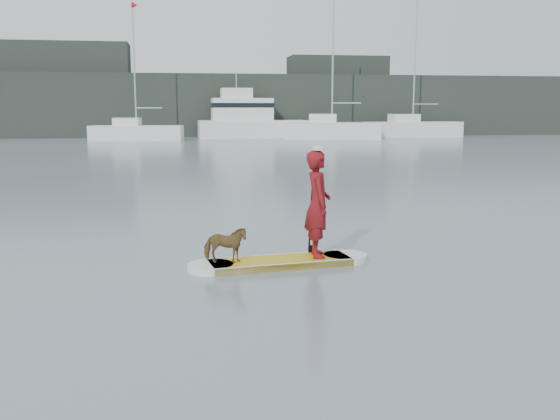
{
  "coord_description": "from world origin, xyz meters",
  "views": [
    {
      "loc": [
        1.78,
        -10.24,
        2.77
      ],
      "look_at": [
        3.47,
        0.39,
        1.0
      ],
      "focal_mm": 40.0,
      "sensor_mm": 36.0,
      "label": 1
    }
  ],
  "objects": [
    {
      "name": "white_cap",
      "position": [
        4.17,
        0.48,
        2.07
      ],
      "size": [
        0.22,
        0.22,
        0.07
      ],
      "primitive_type": "cylinder",
      "color": "silver",
      "rests_on": "paddler"
    },
    {
      "name": "paddleboard",
      "position": [
        3.47,
        0.39,
        0.06
      ],
      "size": [
        3.28,
        1.13,
        0.12
      ],
      "rotation": [
        0.0,
        0.0,
        0.13
      ],
      "color": "gold",
      "rests_on": "ground"
    },
    {
      "name": "shore_mass",
      "position": [
        0.0,
        53.0,
        3.0
      ],
      "size": [
        90.0,
        6.0,
        6.0
      ],
      "primitive_type": "cube",
      "color": "#212923",
      "rests_on": "ground"
    },
    {
      "name": "paddler",
      "position": [
        4.17,
        0.48,
        1.08
      ],
      "size": [
        0.5,
        0.72,
        1.91
      ],
      "primitive_type": "imported",
      "rotation": [
        0.0,
        0.0,
        1.51
      ],
      "color": "maroon",
      "rests_on": "paddleboard"
    },
    {
      "name": "ground",
      "position": [
        0.0,
        0.0,
        0.0
      ],
      "size": [
        140.0,
        140.0,
        0.0
      ],
      "primitive_type": "plane",
      "color": "slate",
      "rests_on": "ground"
    },
    {
      "name": "shore_building_west",
      "position": [
        -10.0,
        54.0,
        4.5
      ],
      "size": [
        14.0,
        4.0,
        9.0
      ],
      "primitive_type": "cube",
      "color": "#212923",
      "rests_on": "ground"
    },
    {
      "name": "dog",
      "position": [
        2.49,
        0.26,
        0.44
      ],
      "size": [
        0.8,
        0.47,
        0.64
      ],
      "primitive_type": "imported",
      "rotation": [
        0.0,
        0.0,
        1.4
      ],
      "color": "#52381C",
      "rests_on": "paddleboard"
    },
    {
      "name": "shore_building_east",
      "position": [
        18.0,
        54.0,
        4.0
      ],
      "size": [
        10.0,
        4.0,
        8.0
      ],
      "primitive_type": "cube",
      "color": "#212923",
      "rests_on": "ground"
    },
    {
      "name": "sailboat_f",
      "position": [
        23.71,
        47.19,
        0.93
      ],
      "size": [
        9.33,
        3.22,
        13.77
      ],
      "rotation": [
        0.0,
        0.0,
        0.05
      ],
      "color": "silver",
      "rests_on": "ground"
    },
    {
      "name": "motor_yacht_a",
      "position": [
        7.99,
        47.71,
        1.69
      ],
      "size": [
        10.13,
        3.39,
        6.02
      ],
      "rotation": [
        0.0,
        0.0,
        0.03
      ],
      "color": "silver",
      "rests_on": "ground"
    },
    {
      "name": "sailboat_d",
      "position": [
        -1.98,
        44.53,
        0.82
      ],
      "size": [
        8.0,
        3.37,
        11.43
      ],
      "rotation": [
        0.0,
        0.0,
        -0.13
      ],
      "color": "silver",
      "rests_on": "ground"
    },
    {
      "name": "sailboat_e",
      "position": [
        15.13,
        44.58,
        0.89
      ],
      "size": [
        8.91,
        4.35,
        12.39
      ],
      "rotation": [
        0.0,
        0.0,
        -0.19
      ],
      "color": "silver",
      "rests_on": "ground"
    },
    {
      "name": "paddle",
      "position": [
        4.12,
        0.79,
        0.8
      ],
      "size": [
        0.1,
        0.3,
        2.0
      ],
      "rotation": [
        0.0,
        0.0,
        0.13
      ],
      "color": "black",
      "rests_on": "ground"
    }
  ]
}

